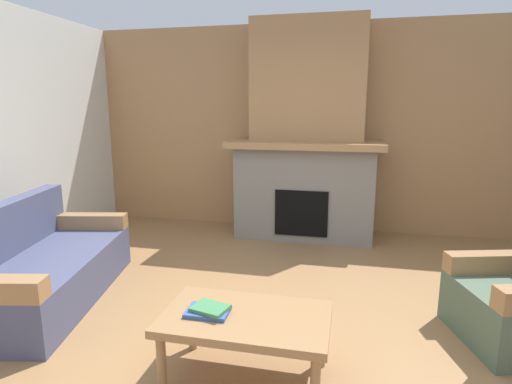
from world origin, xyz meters
TOP-DOWN VIEW (x-y plane):
  - ground at (0.00, 0.00)m, footprint 9.00×9.00m
  - wall_back_wood_panel at (0.00, 3.00)m, footprint 6.00×0.12m
  - fireplace at (0.00, 2.62)m, footprint 1.90×0.82m
  - couch at (-2.00, 0.24)m, footprint 1.20×1.94m
  - coffee_table at (-0.02, -0.42)m, footprint 1.00×0.60m
  - book_stack_near_edge at (-0.24, -0.46)m, footprint 0.26×0.20m

SIDE VIEW (x-z plane):
  - ground at x=0.00m, z-range 0.00..0.00m
  - couch at x=-2.00m, z-range -0.14..0.71m
  - coffee_table at x=-0.02m, z-range 0.16..0.59m
  - book_stack_near_edge at x=-0.24m, z-range 0.43..0.48m
  - fireplace at x=0.00m, z-range -0.19..2.51m
  - wall_back_wood_panel at x=0.00m, z-range 0.00..2.70m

